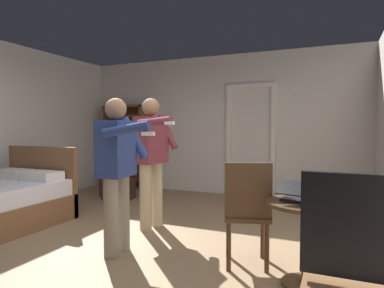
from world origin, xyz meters
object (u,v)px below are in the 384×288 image
Objects in this scene: laptop at (302,196)px; suitcase_dark at (117,187)px; suitcase_small at (119,190)px; person_blue_shirt at (117,165)px; side_table at (307,229)px; person_striped_shirt at (152,153)px; bottle_on_table at (326,192)px; bookshelf at (127,143)px; wooden_chair at (247,210)px.

laptop reaches higher than suitcase_dark.
suitcase_dark reaches higher than suitcase_small.
person_blue_shirt is 2.96m from suitcase_dark.
side_table is at bearing -15.67° from suitcase_dark.
person_striped_shirt is at bearing 98.53° from person_blue_shirt.
bottle_on_table is 4.31m from suitcase_small.
bookshelf is 3.18× the size of suitcase_small.
bookshelf is 4.61m from wooden_chair.
bookshelf is 2.79× the size of suitcase_dark.
bottle_on_table is 1.99m from person_blue_shirt.
laptop is 0.40× the size of wooden_chair.
suitcase_small is at bearing 125.62° from person_blue_shirt.
laptop is at bearing -134.06° from side_table.
side_table is 2.78× the size of bottle_on_table.
suitcase_small is at bearing 147.22° from side_table.
person_striped_shirt reaches higher than person_blue_shirt.
side_table reaches higher than suitcase_dark.
wooden_chair is 1.56× the size of suitcase_dark.
laptop is at bearing -0.65° from person_blue_shirt.
wooden_chair is at bearing 156.91° from laptop.
wooden_chair reaches higher than bottle_on_table.
person_striped_shirt is at bearing -24.16° from suitcase_dark.
side_table is 0.71× the size of wooden_chair.
side_table is 1.25× the size of suitcase_small.
bottle_on_table reaches higher than suitcase_small.
wooden_chair is at bearing 162.46° from side_table.
bookshelf is at bearing 138.13° from wooden_chair.
laptop is 0.19m from bottle_on_table.
laptop reaches higher than side_table.
side_table is 0.44× the size of person_blue_shirt.
suitcase_dark is at bearing 126.46° from person_blue_shirt.
person_blue_shirt is (2.12, -3.26, -0.04)m from bookshelf.
wooden_chair is (3.42, -3.07, -0.42)m from bookshelf.
person_blue_shirt is at bearing -171.67° from wooden_chair.
person_striped_shirt is at bearing -49.63° from bookshelf.
bottle_on_table is 0.16× the size of person_blue_shirt.
side_table is (3.96, -3.24, -0.49)m from bookshelf.
person_striped_shirt reaches higher than bottle_on_table.
person_blue_shirt reaches higher than side_table.
wooden_chair is at bearing 8.33° from person_blue_shirt.
suitcase_dark is (-3.51, 2.33, -0.56)m from laptop.
bookshelf is 1.11× the size of person_blue_shirt.
laptop is at bearing -39.92° from bookshelf.
person_blue_shirt is at bearing -179.33° from side_table.
person_blue_shirt reaches higher than bottle_on_table.
person_striped_shirt reaches higher than suitcase_small.
bookshelf is 2.54× the size of side_table.
wooden_chair is (-0.68, 0.25, -0.26)m from bottle_on_table.
person_blue_shirt is 2.86m from suitcase_small.
suitcase_dark is at bearing 147.20° from side_table.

